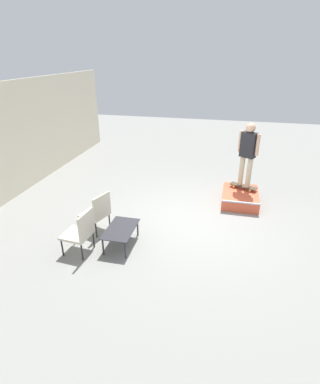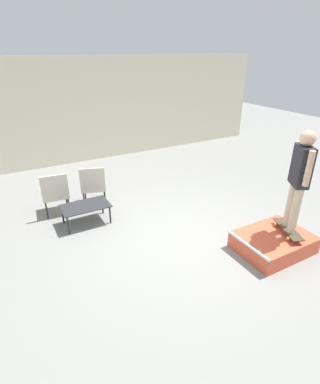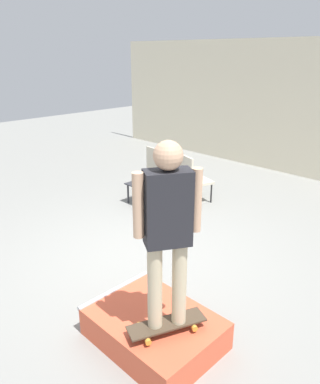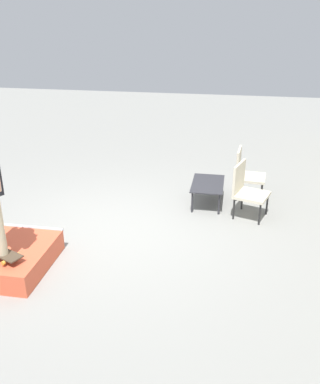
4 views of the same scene
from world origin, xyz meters
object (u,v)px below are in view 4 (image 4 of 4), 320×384
at_px(patio_chair_left, 246,172).
at_px(coffee_table, 208,185).
at_px(skate_ramp_box, 15,258).
at_px(patio_chair_right, 246,189).

bearing_deg(patio_chair_left, coffee_table, 127.79).
height_order(skate_ramp_box, patio_chair_left, patio_chair_left).
distance_m(coffee_table, patio_chair_right, 0.78).
bearing_deg(skate_ramp_box, patio_chair_left, 133.98).
bearing_deg(patio_chair_right, coffee_table, 78.38).
distance_m(coffee_table, patio_chair_left, 0.80).
relative_size(skate_ramp_box, coffee_table, 1.35).
relative_size(skate_ramp_box, patio_chair_right, 1.35).
height_order(skate_ramp_box, patio_chair_right, patio_chair_right).
height_order(patio_chair_left, patio_chair_right, same).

